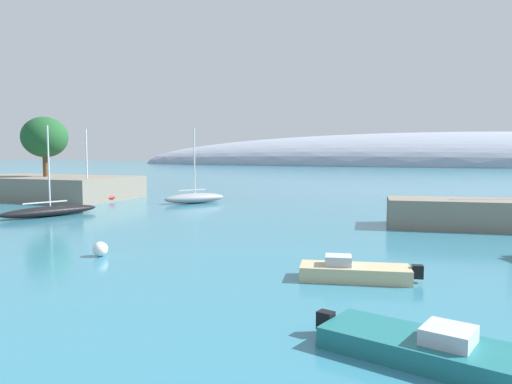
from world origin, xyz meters
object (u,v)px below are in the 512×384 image
object	(u,v)px
sailboat_black_mid_mooring	(50,211)
sailboat_red_outer_mooring	(88,198)
motorboat_teal_outer	(420,346)
mooring_buoy_white	(100,249)
sailboat_grey_near_shore	(195,198)
motorboat_sand_alongside_breakwater	(354,272)
tree_clump_shore	(45,137)

from	to	relation	value
sailboat_black_mid_mooring	sailboat_red_outer_mooring	world-z (taller)	sailboat_red_outer_mooring
motorboat_teal_outer	mooring_buoy_white	distance (m)	16.98
sailboat_red_outer_mooring	sailboat_grey_near_shore	bearing A→B (deg)	-29.18
sailboat_black_mid_mooring	sailboat_red_outer_mooring	xyz separation A→B (m)	(-4.59, 9.96, 0.07)
sailboat_grey_near_shore	sailboat_black_mid_mooring	bearing A→B (deg)	-166.90
sailboat_grey_near_shore	mooring_buoy_white	bearing A→B (deg)	-124.80
motorboat_sand_alongside_breakwater	motorboat_teal_outer	distance (m)	7.53
tree_clump_shore	sailboat_grey_near_shore	xyz separation A→B (m)	(18.43, 1.50, -6.46)
sailboat_grey_near_shore	motorboat_sand_alongside_breakwater	distance (m)	32.35
sailboat_black_mid_mooring	sailboat_red_outer_mooring	bearing A→B (deg)	44.63
mooring_buoy_white	sailboat_black_mid_mooring	bearing A→B (deg)	141.46
sailboat_black_mid_mooring	motorboat_teal_outer	distance (m)	34.78
sailboat_grey_near_shore	sailboat_red_outer_mooring	xyz separation A→B (m)	(-10.75, -3.66, -0.04)
mooring_buoy_white	tree_clump_shore	bearing A→B (deg)	138.47
sailboat_black_mid_mooring	motorboat_sand_alongside_breakwater	bearing A→B (deg)	-92.90
sailboat_red_outer_mooring	mooring_buoy_white	world-z (taller)	sailboat_red_outer_mooring
mooring_buoy_white	sailboat_grey_near_shore	bearing A→B (deg)	107.76
tree_clump_shore	motorboat_teal_outer	size ratio (longest dim) A/B	1.27
sailboat_black_mid_mooring	sailboat_grey_near_shore	bearing A→B (deg)	-4.45
tree_clump_shore	motorboat_sand_alongside_breakwater	xyz separation A→B (m)	(39.08, -23.39, -6.69)
tree_clump_shore	sailboat_grey_near_shore	size ratio (longest dim) A/B	0.87
tree_clump_shore	sailboat_black_mid_mooring	xyz separation A→B (m)	(12.27, -12.12, -6.57)
sailboat_grey_near_shore	sailboat_red_outer_mooring	world-z (taller)	sailboat_grey_near_shore
sailboat_black_mid_mooring	motorboat_sand_alongside_breakwater	xyz separation A→B (m)	(26.82, -11.27, -0.11)
sailboat_red_outer_mooring	mooring_buoy_white	bearing A→B (deg)	-96.57
sailboat_red_outer_mooring	motorboat_sand_alongside_breakwater	bearing A→B (deg)	-82.05
motorboat_teal_outer	mooring_buoy_white	bearing A→B (deg)	171.56
tree_clump_shore	sailboat_black_mid_mooring	world-z (taller)	tree_clump_shore
sailboat_red_outer_mooring	motorboat_teal_outer	bearing A→B (deg)	-87.54
motorboat_teal_outer	mooring_buoy_white	xyz separation A→B (m)	(-15.47, 7.01, 0.04)
tree_clump_shore	motorboat_sand_alongside_breakwater	distance (m)	46.03
motorboat_sand_alongside_breakwater	motorboat_teal_outer	world-z (taller)	motorboat_sand_alongside_breakwater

